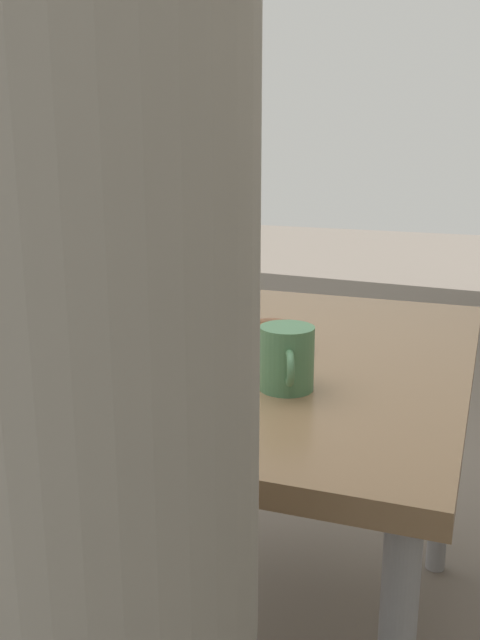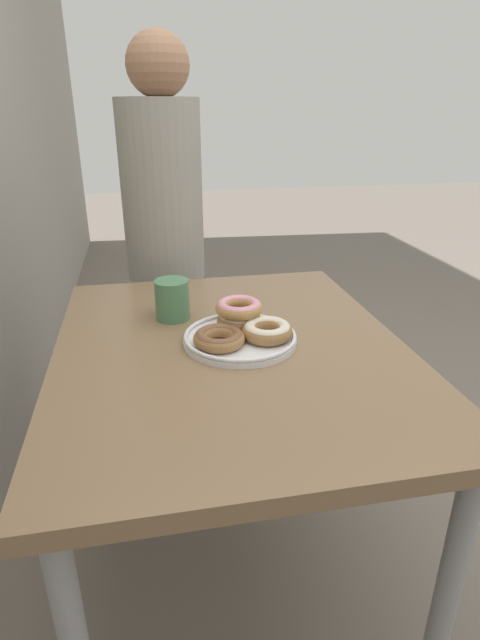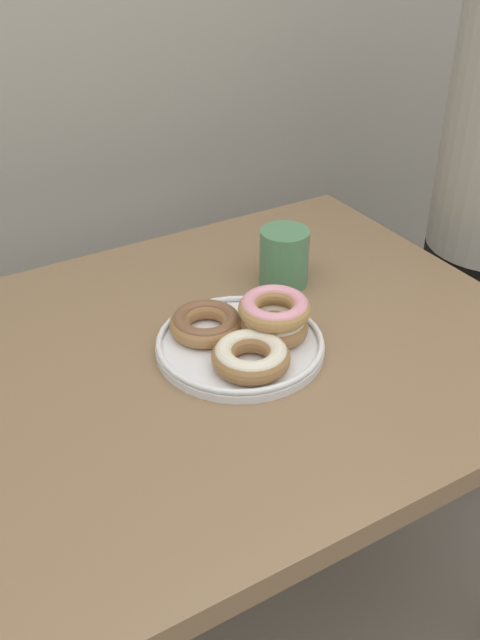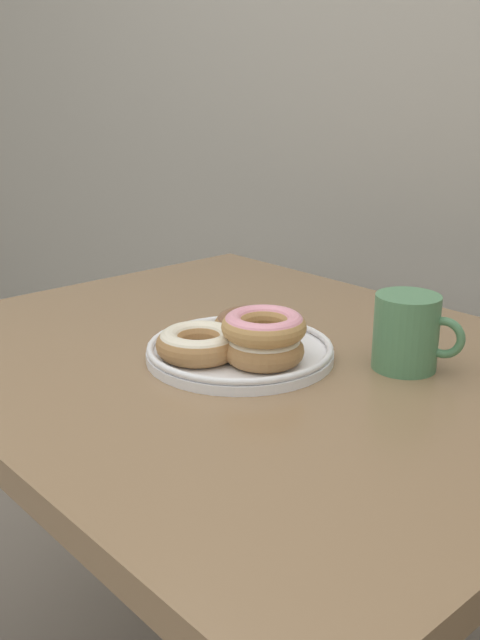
{
  "view_description": "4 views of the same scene",
  "coord_description": "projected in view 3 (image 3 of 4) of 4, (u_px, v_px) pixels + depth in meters",
  "views": [
    {
      "loc": [
        1.29,
        0.82,
        1.13
      ],
      "look_at": [
        0.01,
        0.36,
        0.77
      ],
      "focal_mm": 40.0,
      "sensor_mm": 36.0,
      "label": 1
    },
    {
      "loc": [
        -1.07,
        0.58,
        1.25
      ],
      "look_at": [
        0.01,
        0.36,
        0.77
      ],
      "focal_mm": 28.0,
      "sensor_mm": 36.0,
      "label": 2
    },
    {
      "loc": [
        -0.48,
        -0.46,
        1.4
      ],
      "look_at": [
        0.01,
        0.36,
        0.77
      ],
      "focal_mm": 40.0,
      "sensor_mm": 36.0,
      "label": 3
    },
    {
      "loc": [
        0.75,
        -0.3,
        1.1
      ],
      "look_at": [
        0.01,
        0.36,
        0.77
      ],
      "focal_mm": 40.0,
      "sensor_mm": 36.0,
      "label": 4
    }
  ],
  "objects": [
    {
      "name": "dining_table",
      "position": [
        228.0,
        381.0,
        1.23
      ],
      "size": [
        1.04,
        0.84,
        0.71
      ],
      "color": "#846647",
      "rests_on": "ground_plane"
    },
    {
      "name": "coffee_mug",
      "position": [
        285.0,
        256.0,
        1.33
      ],
      "size": [
        0.12,
        0.09,
        0.11
      ],
      "color": "#4C7F56",
      "rests_on": "dining_table"
    },
    {
      "name": "donut_plate",
      "position": [
        247.0,
        334.0,
        1.16
      ],
      "size": [
        0.28,
        0.29,
        0.09
      ],
      "color": "white",
      "rests_on": "dining_table"
    }
  ]
}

